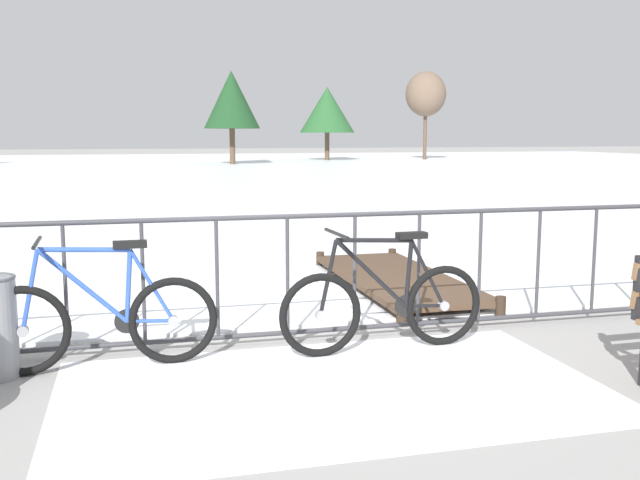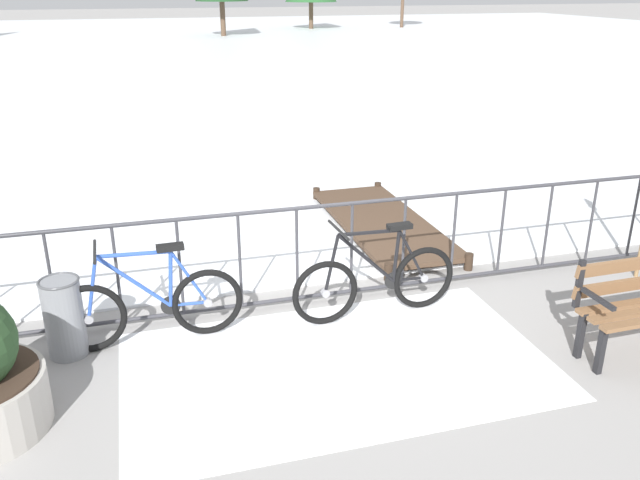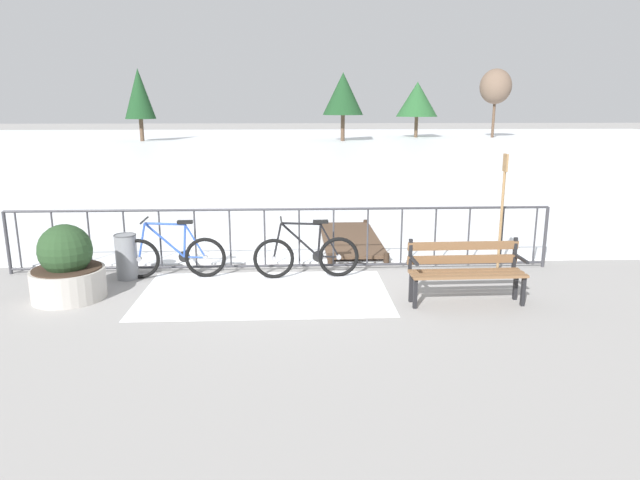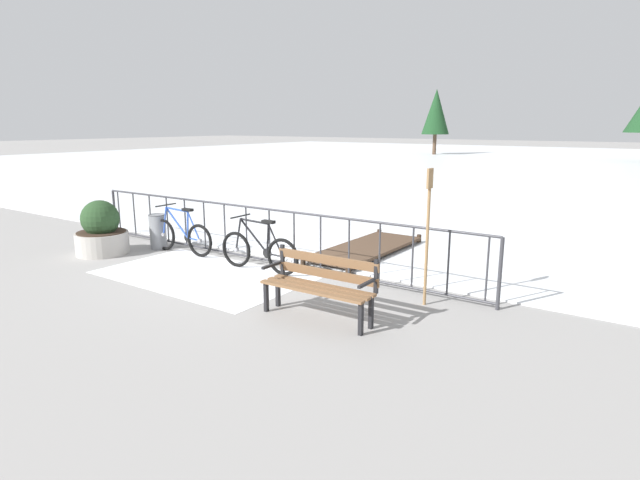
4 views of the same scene
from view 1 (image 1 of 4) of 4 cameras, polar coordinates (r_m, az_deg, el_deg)
ground_plane at (r=6.16m, az=0.12°, el=-7.81°), size 160.00×160.00×0.00m
frozen_pond at (r=34.20m, az=-12.11°, el=5.31°), size 80.00×56.00×0.03m
snow_patch at (r=5.00m, az=0.99°, el=-11.66°), size 3.66×2.13×0.01m
railing_fence at (r=6.03m, az=0.12°, el=-2.70°), size 9.06×0.06×1.07m
bicycle_near_railing at (r=5.79m, az=5.05°, el=-5.14°), size 1.71×0.52×0.97m
bicycle_second at (r=5.55m, az=-16.84°, el=-6.07°), size 1.71×0.52×0.97m
wooden_dock at (r=8.17m, az=5.99°, el=-2.97°), size 1.10×3.04×0.20m
tree_far_west at (r=41.14m, az=-6.95°, el=10.85°), size 3.11×3.11×5.16m
tree_west_mid at (r=47.00m, az=0.56°, el=10.16°), size 3.52×3.52×4.66m
tree_east_mid at (r=48.67m, az=8.30°, el=11.24°), size 2.63×2.63×5.72m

